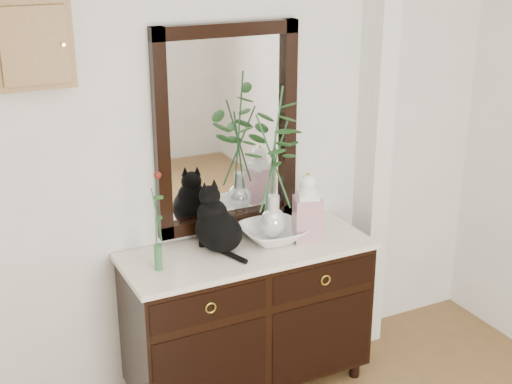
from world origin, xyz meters
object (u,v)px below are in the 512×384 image
sideboard (248,312)px  lotus_bowl (273,233)px  cat (218,219)px  ginger_jar (308,207)px

sideboard → lotus_bowl: size_ratio=3.88×
sideboard → lotus_bowl: (0.17, 0.03, 0.42)m
sideboard → cat: (-0.14, 0.06, 0.55)m
cat → lotus_bowl: 0.34m
cat → ginger_jar: bearing=-29.2°
sideboard → lotus_bowl: lotus_bowl is taller
cat → ginger_jar: (0.48, -0.10, 0.02)m
cat → lotus_bowl: cat is taller
sideboard → cat: cat is taller
cat → lotus_bowl: (0.31, -0.02, -0.13)m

